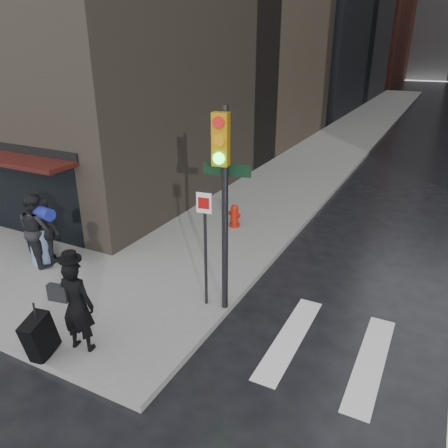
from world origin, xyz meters
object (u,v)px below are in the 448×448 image
at_px(man_overcoat, 69,310).
at_px(man_jeans, 37,229).
at_px(fire_hydrant, 234,217).
at_px(man_greycoat, 47,231).
at_px(traffic_light, 221,187).

distance_m(man_overcoat, man_jeans, 4.06).
height_order(man_overcoat, fire_hydrant, man_overcoat).
height_order(man_jeans, man_greycoat, man_jeans).
bearing_deg(man_jeans, fire_hydrant, -107.40).
distance_m(man_jeans, fire_hydrant, 5.76).
distance_m(man_jeans, traffic_light, 5.58).
bearing_deg(fire_hydrant, man_greycoat, -126.60).
xyz_separation_m(man_jeans, man_greycoat, (0.17, 0.14, -0.08)).
relative_size(man_jeans, man_greycoat, 1.08).
distance_m(man_overcoat, man_greycoat, 4.00).
relative_size(man_overcoat, man_jeans, 1.07).
distance_m(man_overcoat, traffic_light, 3.68).
distance_m(man_jeans, man_greycoat, 0.24).
bearing_deg(traffic_light, man_jeans, 174.57).
distance_m(man_overcoat, fire_hydrant, 6.84).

